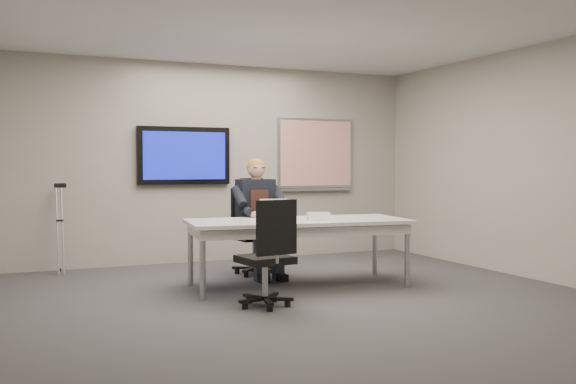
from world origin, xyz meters
name	(u,v)px	position (x,y,z in m)	size (l,w,h in m)	color
floor	(308,301)	(0.00, 0.00, 0.00)	(6.00, 6.00, 0.02)	#39393C
ceiling	(309,21)	(0.00, 0.00, 2.80)	(6.00, 6.00, 0.02)	silver
wall_back	(218,163)	(0.00, 3.00, 1.40)	(6.00, 0.02, 2.80)	#9B958C
wall_front	(535,159)	(0.00, -3.00, 1.40)	(6.00, 0.02, 2.80)	#9B958C
wall_right	(536,162)	(3.00, 0.00, 1.40)	(0.02, 6.00, 2.80)	#9B958C
conference_table	(298,227)	(0.22, 0.74, 0.67)	(2.56, 1.31, 0.76)	silver
tv_display	(184,156)	(-0.50, 2.95, 1.50)	(1.30, 0.09, 0.80)	black
whiteboard	(316,154)	(1.55, 2.97, 1.53)	(1.25, 0.08, 1.10)	#999CA1
office_chair_far	(253,247)	(0.06, 1.73, 0.34)	(0.56, 0.56, 1.08)	black
office_chair_near	(267,274)	(-0.49, -0.12, 0.33)	(0.56, 0.56, 1.04)	black
seated_person	(261,229)	(0.06, 1.47, 0.59)	(0.45, 0.78, 1.45)	#202836
crutch	(60,227)	(-2.16, 2.77, 0.58)	(0.16, 0.37, 1.17)	#A4A7AB
laptop	(276,213)	(0.06, 0.99, 0.81)	(0.36, 0.37, 0.22)	silver
name_tent	(318,216)	(0.37, 0.52, 0.80)	(0.24, 0.07, 0.10)	white
pen	(290,222)	(0.00, 0.43, 0.76)	(0.01, 0.01, 0.14)	black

